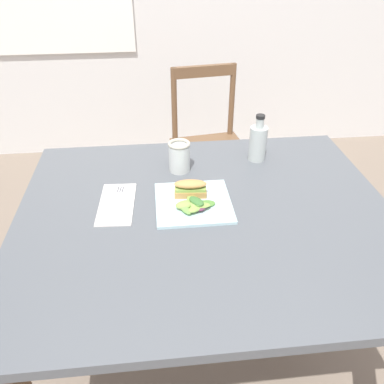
% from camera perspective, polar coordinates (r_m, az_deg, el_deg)
% --- Properties ---
extents(ground_plane, '(9.43, 9.43, 0.00)m').
position_cam_1_polar(ground_plane, '(1.78, 6.22, -22.95)').
color(ground_plane, '#7A6B5B').
extents(dining_table, '(1.19, 0.99, 0.74)m').
position_cam_1_polar(dining_table, '(1.31, 2.00, -7.12)').
color(dining_table, '#51565B').
rests_on(dining_table, ground).
extents(chair_wooden_far, '(0.45, 0.45, 0.87)m').
position_cam_1_polar(chair_wooden_far, '(2.26, 2.51, 6.57)').
color(chair_wooden_far, brown).
rests_on(chair_wooden_far, ground).
extents(plate_lunch, '(0.24, 0.24, 0.01)m').
position_cam_1_polar(plate_lunch, '(1.27, 0.19, -1.56)').
color(plate_lunch, silver).
rests_on(plate_lunch, dining_table).
extents(sandwich_half_front, '(0.11, 0.06, 0.06)m').
position_cam_1_polar(sandwich_half_front, '(1.28, -0.23, 0.60)').
color(sandwich_half_front, tan).
rests_on(sandwich_half_front, plate_lunch).
extents(salad_mixed_greens, '(0.13, 0.12, 0.03)m').
position_cam_1_polar(salad_mixed_greens, '(1.23, 0.33, -1.82)').
color(salad_mixed_greens, '#518438').
rests_on(salad_mixed_greens, plate_lunch).
extents(napkin_folded, '(0.12, 0.24, 0.00)m').
position_cam_1_polar(napkin_folded, '(1.30, -10.85, -1.68)').
color(napkin_folded, silver).
rests_on(napkin_folded, dining_table).
extents(fork_on_napkin, '(0.04, 0.19, 0.00)m').
position_cam_1_polar(fork_on_napkin, '(1.31, -10.74, -1.11)').
color(fork_on_napkin, silver).
rests_on(fork_on_napkin, napkin_folded).
extents(bottle_cold_brew, '(0.07, 0.07, 0.18)m').
position_cam_1_polar(bottle_cold_brew, '(1.52, 9.50, 6.84)').
color(bottle_cold_brew, black).
rests_on(bottle_cold_brew, dining_table).
extents(mason_jar_iced_tea, '(0.08, 0.08, 0.11)m').
position_cam_1_polar(mason_jar_iced_tea, '(1.43, -1.85, 4.98)').
color(mason_jar_iced_tea, gold).
rests_on(mason_jar_iced_tea, dining_table).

